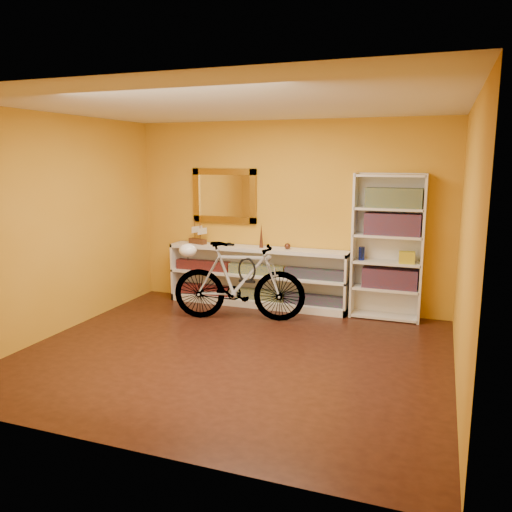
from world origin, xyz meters
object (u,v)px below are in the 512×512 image
(bicycle, at_px, (239,281))
(bookcase, at_px, (387,247))
(helmet, at_px, (188,250))
(console_unit, at_px, (257,277))

(bicycle, bearing_deg, bookcase, -80.91)
(bookcase, distance_m, bicycle, 1.97)
(bookcase, distance_m, helmet, 2.59)
(bookcase, xyz_separation_m, bicycle, (-1.78, -0.72, -0.43))
(helmet, bearing_deg, bicycle, 12.98)
(console_unit, height_order, helmet, helmet)
(console_unit, height_order, bicycle, bicycle)
(helmet, bearing_deg, console_unit, 52.55)
(console_unit, xyz_separation_m, helmet, (-0.65, -0.85, 0.48))
(console_unit, relative_size, helmet, 11.11)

